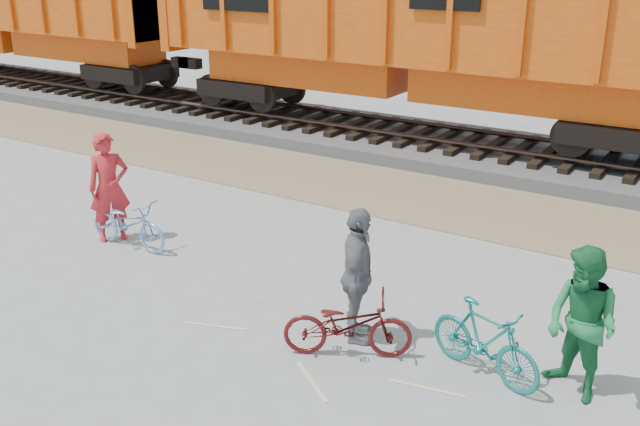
# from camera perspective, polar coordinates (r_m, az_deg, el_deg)

# --- Properties ---
(ground) EXTENTS (120.00, 120.00, 0.00)m
(ground) POSITION_cam_1_polar(r_m,az_deg,el_deg) (9.80, -0.76, -8.66)
(ground) COLOR #9E9E99
(ground) RESTS_ON ground
(gravel_strip) EXTENTS (120.00, 3.00, 0.02)m
(gravel_strip) POSITION_cam_1_polar(r_m,az_deg,el_deg) (14.32, 11.39, 0.58)
(gravel_strip) COLOR #97815E
(gravel_strip) RESTS_ON ground
(ballast_bed) EXTENTS (120.00, 4.00, 0.30)m
(ballast_bed) POSITION_cam_1_polar(r_m,az_deg,el_deg) (17.45, 15.70, 4.28)
(ballast_bed) COLOR slate
(ballast_bed) RESTS_ON ground
(track) EXTENTS (120.00, 2.60, 0.24)m
(track) POSITION_cam_1_polar(r_m,az_deg,el_deg) (17.37, 15.80, 5.30)
(track) COLOR black
(track) RESTS_ON ballast_bed
(hopper_car_left) EXTENTS (14.00, 3.13, 4.65)m
(hopper_car_left) POSITION_cam_1_polar(r_m,az_deg,el_deg) (27.83, -22.71, 15.24)
(hopper_car_left) COLOR black
(hopper_car_left) RESTS_ON track
(hopper_car_center) EXTENTS (14.00, 3.13, 4.65)m
(hopper_car_center) POSITION_cam_1_polar(r_m,az_deg,el_deg) (17.94, 7.56, 14.58)
(hopper_car_center) COLOR black
(hopper_car_center) RESTS_ON track
(bicycle_blue) EXTENTS (1.62, 0.62, 0.84)m
(bicycle_blue) POSITION_cam_1_polar(r_m,az_deg,el_deg) (12.41, -15.09, -0.82)
(bicycle_blue) COLOR #75A6D7
(bicycle_blue) RESTS_ON ground
(bicycle_teal) EXTENTS (1.59, 0.88, 0.92)m
(bicycle_teal) POSITION_cam_1_polar(r_m,az_deg,el_deg) (8.66, 13.06, -9.94)
(bicycle_teal) COLOR #15756D
(bicycle_teal) RESTS_ON ground
(bicycle_maroon) EXTENTS (1.66, 1.24, 0.83)m
(bicycle_maroon) POSITION_cam_1_polar(r_m,az_deg,el_deg) (8.86, 2.22, -8.95)
(bicycle_maroon) COLOR #531112
(bicycle_maroon) RESTS_ON ground
(person_solo) EXTENTS (0.76, 0.83, 1.89)m
(person_solo) POSITION_cam_1_polar(r_m,az_deg,el_deg) (12.66, -16.52, 1.98)
(person_solo) COLOR red
(person_solo) RESTS_ON ground
(person_man) EXTENTS (1.08, 1.01, 1.78)m
(person_man) POSITION_cam_1_polar(r_m,az_deg,el_deg) (8.42, 20.22, -8.34)
(person_man) COLOR #1F723D
(person_man) RESTS_ON ground
(person_woman) EXTENTS (0.84, 1.14, 1.80)m
(person_woman) POSITION_cam_1_polar(r_m,az_deg,el_deg) (8.99, 3.01, -5.05)
(person_woman) COLOR slate
(person_woman) RESTS_ON ground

